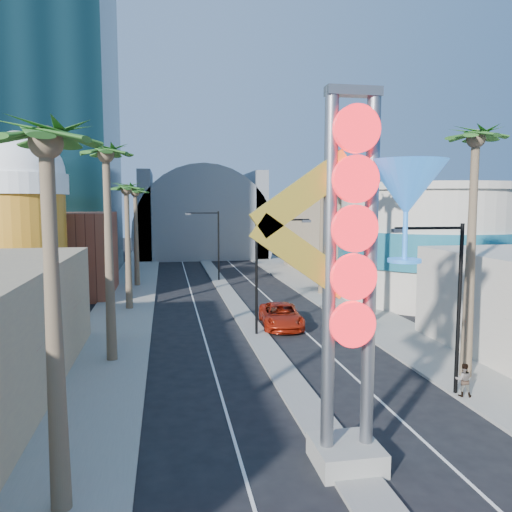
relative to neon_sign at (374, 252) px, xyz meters
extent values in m
cube|color=gray|center=(-10.32, 32.04, -7.23)|extent=(5.00, 100.00, 0.15)
cube|color=gray|center=(8.68, 32.04, -7.23)|extent=(5.00, 100.00, 0.15)
cube|color=gray|center=(-0.82, 35.04, -7.23)|extent=(1.60, 84.00, 0.15)
cube|color=black|center=(-22.82, 49.04, 17.69)|extent=(20.00, 20.00, 50.00)
cube|color=brown|center=(-16.82, 35.04, -3.31)|extent=(10.00, 10.00, 8.00)
cube|color=tan|center=(15.18, 45.04, -2.31)|extent=(10.00, 20.00, 10.00)
cylinder|color=orange|center=(-17.82, 27.04, -2.31)|extent=(6.40, 6.40, 10.00)
cylinder|color=white|center=(-17.82, 27.04, 3.09)|extent=(7.00, 7.00, 1.60)
sphere|color=white|center=(-17.82, 27.04, 3.89)|extent=(6.60, 6.60, 6.60)
cylinder|color=#BEB0A0|center=(17.18, 27.04, -2.31)|extent=(16.00, 16.00, 10.00)
cylinder|color=teal|center=(17.18, 27.04, -2.31)|extent=(16.60, 16.60, 3.00)
cylinder|color=#BEB0A0|center=(17.18, 27.04, 2.99)|extent=(16.60, 16.60, 0.60)
cylinder|color=slate|center=(-0.82, 69.04, -3.31)|extent=(22.00, 16.00, 22.00)
cube|color=slate|center=(-9.82, 69.04, -0.31)|extent=(2.00, 16.00, 14.00)
cube|color=slate|center=(8.18, 69.04, -0.31)|extent=(2.00, 16.00, 14.00)
cube|color=gray|center=(-0.82, 0.04, -6.91)|extent=(2.20, 2.20, 0.80)
cylinder|color=slate|center=(-1.52, 0.04, -0.81)|extent=(0.44, 0.44, 12.00)
cylinder|color=slate|center=(-0.12, 0.04, -0.81)|extent=(0.44, 0.44, 12.00)
cube|color=slate|center=(-0.82, 0.04, 5.09)|extent=(1.80, 0.50, 0.30)
cylinder|color=red|center=(-0.82, -0.31, 3.89)|extent=(1.50, 0.25, 1.50)
cylinder|color=red|center=(-0.82, -0.31, 2.34)|extent=(1.50, 0.25, 1.50)
cylinder|color=red|center=(-0.82, -0.31, 0.79)|extent=(1.50, 0.25, 1.50)
cylinder|color=red|center=(-0.82, -0.31, -0.76)|extent=(1.50, 0.25, 1.50)
cylinder|color=red|center=(-0.82, -0.31, -2.31)|extent=(1.50, 0.25, 1.50)
cube|color=yellow|center=(-2.42, 0.04, 1.89)|extent=(3.47, 0.25, 2.80)
cube|color=yellow|center=(-2.42, 0.04, -0.11)|extent=(3.47, 0.25, 2.80)
cone|color=#287DE5|center=(1.08, 0.04, 2.09)|extent=(2.60, 2.60, 1.80)
cylinder|color=#287DE5|center=(1.08, 0.04, 0.49)|extent=(0.16, 0.16, 1.60)
cylinder|color=#287DE5|center=(1.08, 0.04, -0.31)|extent=(1.10, 1.10, 0.12)
cylinder|color=black|center=(-0.82, 17.04, -3.31)|extent=(0.18, 0.18, 8.00)
cube|color=black|center=(0.98, 17.04, 0.49)|extent=(3.60, 0.12, 0.12)
cube|color=slate|center=(2.58, 17.04, 0.39)|extent=(0.60, 0.25, 0.18)
cylinder|color=black|center=(-0.82, 41.04, -3.31)|extent=(0.18, 0.18, 8.00)
cube|color=black|center=(-2.62, 41.04, 0.49)|extent=(3.60, 0.12, 0.12)
cube|color=slate|center=(-4.22, 41.04, 0.39)|extent=(0.60, 0.25, 0.18)
cylinder|color=black|center=(6.38, 5.04, -3.31)|extent=(0.18, 0.18, 8.00)
cube|color=black|center=(4.76, 5.04, 0.49)|extent=(3.24, 0.12, 0.12)
cube|color=slate|center=(3.32, 5.04, 0.39)|extent=(0.60, 0.25, 0.18)
cylinder|color=brown|center=(-9.82, -0.96, -2.06)|extent=(0.40, 0.40, 10.50)
sphere|color=#1D4717|center=(-9.82, -0.96, 3.19)|extent=(2.40, 2.40, 2.40)
cylinder|color=brown|center=(-9.82, 13.04, -1.56)|extent=(0.40, 0.40, 11.50)
sphere|color=#1D4717|center=(-9.82, 13.04, 4.19)|extent=(2.40, 2.40, 2.40)
cylinder|color=brown|center=(-9.82, 27.04, -2.31)|extent=(0.40, 0.40, 10.00)
sphere|color=#1D4717|center=(-9.82, 27.04, 2.69)|extent=(2.40, 2.40, 2.40)
cylinder|color=brown|center=(-9.82, 39.04, -2.31)|extent=(0.40, 0.40, 10.00)
sphere|color=#1D4717|center=(-9.82, 39.04, 2.69)|extent=(2.40, 2.40, 2.40)
cylinder|color=brown|center=(8.18, 7.04, -1.31)|extent=(0.40, 0.40, 12.00)
sphere|color=#1D4717|center=(8.18, 7.04, 4.69)|extent=(2.40, 2.40, 2.40)
cylinder|color=brown|center=(8.18, 19.04, -2.06)|extent=(0.40, 0.40, 10.50)
sphere|color=#1D4717|center=(8.18, 19.04, 3.19)|extent=(2.40, 2.40, 2.40)
cylinder|color=brown|center=(8.18, 31.04, -1.56)|extent=(0.40, 0.40, 11.50)
sphere|color=#1D4717|center=(8.18, 31.04, 4.19)|extent=(2.40, 2.40, 2.40)
imported|color=#AB210D|center=(1.36, 19.12, -6.47)|extent=(3.32, 6.23, 1.67)
imported|color=gray|center=(6.48, 4.60, -6.40)|extent=(0.89, 0.80, 1.52)
camera|label=1|loc=(-6.71, -15.28, 1.59)|focal=35.00mm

